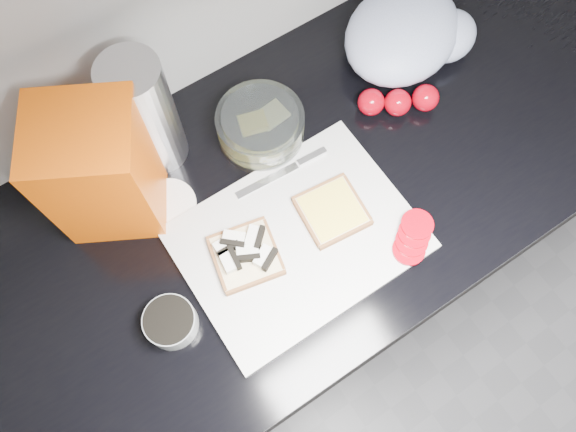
# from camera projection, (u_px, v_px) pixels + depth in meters

# --- Properties ---
(base_cabinet) EXTENTS (3.50, 0.60, 0.86)m
(base_cabinet) POSITION_uv_depth(u_px,v_px,m) (283.00, 269.00, 1.45)
(base_cabinet) COLOR black
(base_cabinet) RESTS_ON ground
(countertop) EXTENTS (3.50, 0.64, 0.04)m
(countertop) POSITION_uv_depth(u_px,v_px,m) (281.00, 200.00, 1.04)
(countertop) COLOR black
(countertop) RESTS_ON base_cabinet
(cutting_board) EXTENTS (0.40, 0.30, 0.01)m
(cutting_board) POSITION_uv_depth(u_px,v_px,m) (297.00, 239.00, 0.98)
(cutting_board) COLOR silver
(cutting_board) RESTS_ON countertop
(bread_left) EXTENTS (0.13, 0.13, 0.03)m
(bread_left) POSITION_uv_depth(u_px,v_px,m) (245.00, 254.00, 0.95)
(bread_left) COLOR beige
(bread_left) RESTS_ON cutting_board
(bread_right) EXTENTS (0.12, 0.12, 0.02)m
(bread_right) POSITION_uv_depth(u_px,v_px,m) (332.00, 211.00, 0.98)
(bread_right) COLOR beige
(bread_right) RESTS_ON cutting_board
(tomato_slices) EXTENTS (0.10, 0.09, 0.02)m
(tomato_slices) POSITION_uv_depth(u_px,v_px,m) (413.00, 237.00, 0.96)
(tomato_slices) COLOR #A30311
(tomato_slices) RESTS_ON cutting_board
(knife) EXTENTS (0.19, 0.03, 0.01)m
(knife) POSITION_uv_depth(u_px,v_px,m) (293.00, 167.00, 1.02)
(knife) COLOR silver
(knife) RESTS_ON cutting_board
(seed_tub) EXTENTS (0.09, 0.09, 0.04)m
(seed_tub) POSITION_uv_depth(u_px,v_px,m) (170.00, 322.00, 0.91)
(seed_tub) COLOR gray
(seed_tub) RESTS_ON countertop
(tub_lid) EXTENTS (0.14, 0.14, 0.01)m
(tub_lid) POSITION_uv_depth(u_px,v_px,m) (168.00, 205.00, 1.01)
(tub_lid) COLOR white
(tub_lid) RESTS_ON countertop
(glass_bowl) EXTENTS (0.16, 0.16, 0.07)m
(glass_bowl) POSITION_uv_depth(u_px,v_px,m) (261.00, 127.00, 1.03)
(glass_bowl) COLOR silver
(glass_bowl) RESTS_ON countertop
(bread_bag) EXTENTS (0.21, 0.21, 0.25)m
(bread_bag) POSITION_uv_depth(u_px,v_px,m) (101.00, 170.00, 0.90)
(bread_bag) COLOR #DA4B03
(bread_bag) RESTS_ON countertop
(steel_canister) EXTENTS (0.10, 0.10, 0.25)m
(steel_canister) POSITION_uv_depth(u_px,v_px,m) (146.00, 115.00, 0.94)
(steel_canister) COLOR silver
(steel_canister) RESTS_ON countertop
(grocery_bag) EXTENTS (0.32, 0.28, 0.11)m
(grocery_bag) POSITION_uv_depth(u_px,v_px,m) (409.00, 33.00, 1.09)
(grocery_bag) COLOR silver
(grocery_bag) RESTS_ON countertop
(whole_tomatoes) EXTENTS (0.14, 0.10, 0.05)m
(whole_tomatoes) POSITION_uv_depth(u_px,v_px,m) (398.00, 101.00, 1.06)
(whole_tomatoes) COLOR #A30311
(whole_tomatoes) RESTS_ON countertop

